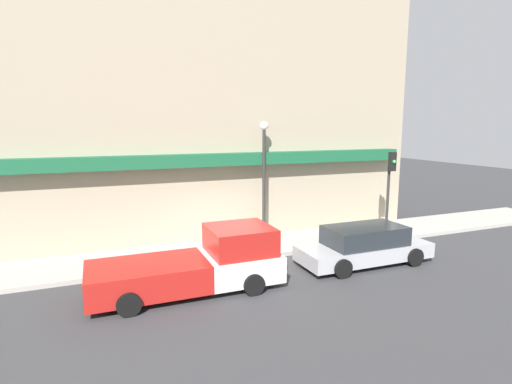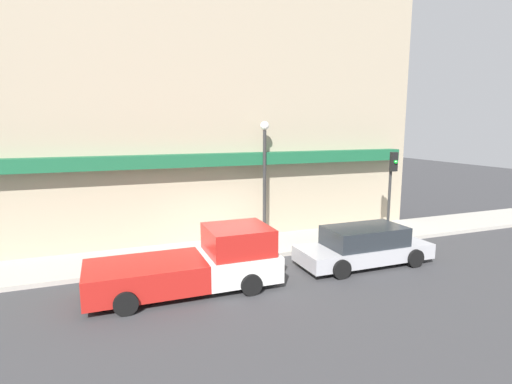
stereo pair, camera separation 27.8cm
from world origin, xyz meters
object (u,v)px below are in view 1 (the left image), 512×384
Objects in this scene: parked_car at (364,245)px; traffic_light at (390,179)px; pickup_truck at (200,264)px; fire_hydrant at (255,243)px; street_lamp at (264,165)px.

parked_car is 1.33× the size of traffic_light.
parked_car is at bearing -2.29° from pickup_truck.
pickup_truck is 9.38m from traffic_light.
traffic_light reaches higher than parked_car.
traffic_light is (6.14, -0.24, 2.21)m from fire_hydrant.
fire_hydrant is (2.77, 2.46, -0.33)m from pickup_truck.
parked_car is 5.19m from street_lamp.
traffic_light is at bearing 11.71° from pickup_truck.
traffic_light reaches higher than fire_hydrant.
street_lamp is (-2.24, 3.89, 2.61)m from parked_car.
fire_hydrant is at bearing 39.29° from pickup_truck.
parked_car is (6.01, -0.00, -0.12)m from pickup_truck.
fire_hydrant is at bearing 177.78° from traffic_light.
parked_car is at bearing -60.02° from street_lamp.
pickup_truck is 5.96m from street_lamp.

